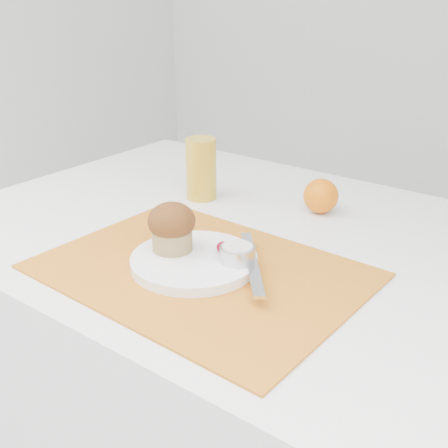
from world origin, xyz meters
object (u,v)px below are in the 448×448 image
Objects in this scene: table at (255,399)px; plate at (194,261)px; juice_glass at (201,169)px; orange at (321,196)px; muffin at (172,226)px.

table is 5.86× the size of plate.
juice_glass is at bearing 127.17° from plate.
table is 0.44m from orange.
plate is 0.33m from juice_glass.
plate is at bearing 1.02° from muffin.
muffin reaches higher than plate.
muffin is (-0.06, -0.17, 0.44)m from table.
muffin is at bearing -178.98° from plate.
plate is at bearing -52.83° from juice_glass.
muffin is at bearing -59.87° from juice_glass.
orange is at bearing 81.92° from plate.
orange is at bearing 18.13° from juice_glass.
orange reaches higher than plate.
plate is at bearing -94.91° from table.
table is 9.25× the size of juice_glass.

